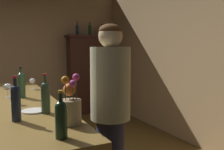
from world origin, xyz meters
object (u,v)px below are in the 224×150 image
at_px(wine_bottle_chardonnay, 46,96).
at_px(bar_counter, 27,146).
at_px(cheese_plate, 34,111).
at_px(wine_glass_front, 14,92).
at_px(wine_bottle_syrah, 16,101).
at_px(display_bottle_midleft, 90,29).
at_px(display_cabinet, 91,73).
at_px(display_bottle_left, 77,29).
at_px(flower_arrangement, 70,106).
at_px(bartender, 110,112).
at_px(wine_bottle_malbec, 61,118).
at_px(display_bottle_center, 102,30).
at_px(wine_glass_mid, 7,87).
at_px(wine_bottle_merlot, 21,84).
at_px(wine_glass_rear, 32,82).

bearing_deg(wine_bottle_chardonnay, bar_counter, 97.70).
bearing_deg(cheese_plate, wine_glass_front, 107.13).
relative_size(wine_bottle_syrah, display_bottle_midleft, 1.09).
xyz_separation_m(bar_counter, display_cabinet, (1.79, 2.78, 0.44)).
height_order(display_cabinet, display_bottle_left, display_bottle_left).
height_order(flower_arrangement, bartender, bartender).
bearing_deg(wine_bottle_malbec, cheese_plate, 93.91).
bearing_deg(wine_bottle_syrah, display_cabinet, 61.21).
relative_size(display_bottle_midleft, bartender, 0.17).
relative_size(display_cabinet, bartender, 1.06).
height_order(wine_bottle_chardonnay, cheese_plate, wine_bottle_chardonnay).
distance_m(wine_bottle_syrah, bartender, 0.80).
bearing_deg(wine_bottle_malbec, display_bottle_left, 70.35).
xyz_separation_m(bar_counter, wine_bottle_syrah, (-0.15, -0.74, 0.63)).
bearing_deg(wine_bottle_malbec, flower_arrangement, 61.99).
height_order(display_cabinet, wine_bottle_chardonnay, display_cabinet).
bearing_deg(display_bottle_center, wine_glass_mid, -131.03).
distance_m(display_bottle_left, bartender, 3.69).
bearing_deg(wine_glass_front, display_bottle_center, 52.91).
height_order(display_cabinet, wine_glass_mid, display_cabinet).
bearing_deg(wine_bottle_chardonnay, display_bottle_midleft, 63.44).
relative_size(wine_bottle_malbec, bartender, 0.16).
bearing_deg(wine_bottle_chardonnay, wine_bottle_syrah, -151.09).
height_order(wine_bottle_merlot, cheese_plate, wine_bottle_merlot).
height_order(wine_bottle_malbec, bartender, bartender).
bearing_deg(wine_bottle_malbec, wine_bottle_chardonnay, 86.94).
bearing_deg(display_bottle_center, wine_glass_rear, -132.16).
distance_m(display_cabinet, wine_bottle_chardonnay, 3.80).
height_order(wine_bottle_merlot, wine_glass_front, wine_bottle_merlot).
xyz_separation_m(flower_arrangement, display_bottle_midleft, (1.60, 3.76, 0.84)).
xyz_separation_m(wine_glass_mid, display_bottle_center, (2.23, 2.57, 0.84)).
height_order(bar_counter, display_cabinet, display_cabinet).
bearing_deg(display_bottle_midleft, wine_glass_rear, -127.26).
height_order(wine_bottle_merlot, wine_bottle_syrah, wine_bottle_merlot).
bearing_deg(wine_glass_mid, wine_glass_front, -84.51).
xyz_separation_m(wine_glass_mid, display_bottle_midleft, (1.93, 2.57, 0.85)).
xyz_separation_m(bar_counter, wine_glass_rear, (0.17, 0.66, 0.58)).
distance_m(wine_glass_rear, display_bottle_midleft, 2.79).
bearing_deg(wine_bottle_chardonnay, wine_bottle_malbec, -93.06).
relative_size(bar_counter, display_bottle_left, 8.98).
bearing_deg(display_bottle_midleft, wine_bottle_syrah, -118.69).
bearing_deg(display_bottle_left, display_cabinet, 0.00).
bearing_deg(wine_glass_rear, wine_bottle_merlot, -109.79).
bearing_deg(wine_glass_mid, display_bottle_midleft, 53.09).
distance_m(wine_bottle_chardonnay, flower_arrangement, 0.37).
distance_m(wine_bottle_syrah, display_bottle_center, 4.25).
height_order(wine_glass_mid, display_bottle_midleft, display_bottle_midleft).
bearing_deg(wine_bottle_merlot, wine_bottle_malbec, -87.21).
xyz_separation_m(wine_bottle_malbec, cheese_plate, (-0.05, 0.69, -0.11)).
bearing_deg(wine_glass_mid, wine_bottle_chardonnay, -74.29).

